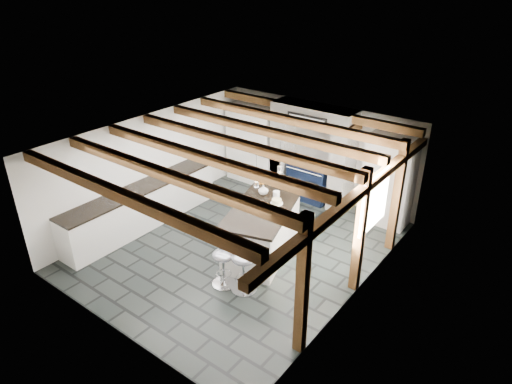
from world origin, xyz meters
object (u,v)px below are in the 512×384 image
Objects in this scene: kitchen_island at (262,230)px; bar_stool_near at (244,265)px; range_cooker at (310,181)px; bar_stool_far at (224,261)px.

kitchen_island is 1.21m from bar_stool_near.
range_cooker is at bearing 100.02° from bar_stool_near.
range_cooker is at bearing 82.99° from kitchen_island.
bar_stool_far is at bearing -169.28° from bar_stool_near.
bar_stool_far is at bearing -81.85° from range_cooker.
kitchen_island reaches higher than bar_stool_near.
bar_stool_near reaches higher than bar_stool_far.
kitchen_island is (0.47, -2.57, 0.05)m from range_cooker.
bar_stool_near is at bearing -9.78° from bar_stool_far.
kitchen_island is at bearing 107.87° from bar_stool_near.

